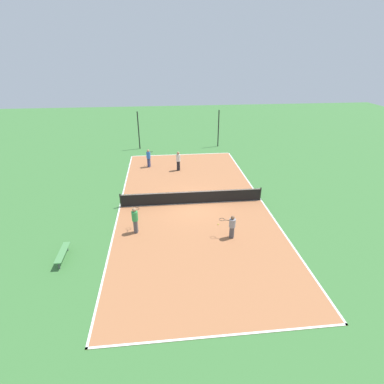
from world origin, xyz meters
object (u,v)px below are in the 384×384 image
at_px(player_far_white, 178,160).
at_px(bench, 62,253).
at_px(fence_post_back_left, 139,131).
at_px(tennis_net, 192,197).
at_px(fence_post_back_right, 218,129).
at_px(player_near_blue, 149,157).
at_px(tennis_ball_far_baseline, 196,160).
at_px(player_baseline_gray, 232,225).
at_px(player_far_green, 135,218).
at_px(tennis_ball_left_sideline, 218,224).

bearing_deg(player_far_white, bench, 76.19).
xyz_separation_m(bench, fence_post_back_left, (2.94, 18.70, 1.59)).
distance_m(tennis_net, fence_post_back_right, 14.04).
height_order(player_near_blue, tennis_ball_far_baseline, player_near_blue).
distance_m(player_baseline_gray, player_far_green, 5.57).
xyz_separation_m(player_baseline_gray, player_far_green, (-5.45, 1.11, 0.13)).
xyz_separation_m(tennis_ball_far_baseline, fence_post_back_left, (-5.57, 4.43, 1.93)).
xyz_separation_m(bench, player_far_white, (6.68, 11.82, 0.62)).
bearing_deg(fence_post_back_right, fence_post_back_left, 180.00).
bearing_deg(fence_post_back_right, player_near_blue, -142.44).
bearing_deg(player_far_green, player_near_blue, 5.83).
bearing_deg(player_baseline_gray, fence_post_back_right, -74.71).
xyz_separation_m(player_far_white, fence_post_back_left, (-3.75, 6.87, 0.97)).
height_order(bench, player_near_blue, player_near_blue).
relative_size(tennis_net, bench, 5.50).
bearing_deg(tennis_ball_left_sideline, tennis_ball_far_baseline, 90.04).
bearing_deg(player_baseline_gray, bench, 29.70).
bearing_deg(player_far_green, fence_post_back_right, -17.11).
distance_m(player_far_white, fence_post_back_left, 7.89).
distance_m(tennis_net, tennis_ball_left_sideline, 3.29).
xyz_separation_m(player_near_blue, fence_post_back_left, (-1.13, 5.72, 1.02)).
distance_m(tennis_net, player_baseline_gray, 4.76).
height_order(player_far_green, tennis_ball_left_sideline, player_far_green).
relative_size(player_far_white, tennis_ball_far_baseline, 25.34).
relative_size(player_far_green, fence_post_back_right, 0.41).
bearing_deg(tennis_net, player_far_green, -138.06).
height_order(tennis_net, tennis_ball_left_sideline, tennis_net).
height_order(fence_post_back_left, fence_post_back_right, same).
relative_size(player_baseline_gray, tennis_ball_left_sideline, 20.84).
bearing_deg(player_baseline_gray, player_near_blue, -44.24).
bearing_deg(player_near_blue, player_baseline_gray, -134.34).
distance_m(player_near_blue, tennis_ball_left_sideline, 11.50).
bearing_deg(tennis_ball_far_baseline, player_far_white, -126.71).
bearing_deg(fence_post_back_left, tennis_ball_far_baseline, -38.46).
relative_size(player_baseline_gray, player_far_green, 0.87).
height_order(tennis_ball_left_sideline, fence_post_back_left, fence_post_back_left).
height_order(player_baseline_gray, player_near_blue, player_near_blue).
xyz_separation_m(player_baseline_gray, tennis_ball_far_baseline, (-0.51, 13.26, -0.76)).
relative_size(tennis_net, player_baseline_gray, 6.95).
xyz_separation_m(tennis_net, tennis_ball_far_baseline, (1.29, 8.86, -0.46)).
distance_m(player_baseline_gray, fence_post_back_left, 18.74).
height_order(player_baseline_gray, fence_post_back_left, fence_post_back_left).
distance_m(player_far_green, tennis_ball_far_baseline, 13.14).
xyz_separation_m(player_far_white, fence_post_back_right, (4.82, 6.87, 0.97)).
distance_m(tennis_net, tennis_ball_far_baseline, 8.97).
distance_m(tennis_net, player_far_white, 6.45).
relative_size(bench, player_far_green, 1.10).
bearing_deg(fence_post_back_left, fence_post_back_right, 0.00).
bearing_deg(bench, fence_post_back_left, -8.92).
height_order(player_baseline_gray, player_far_green, player_far_green).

